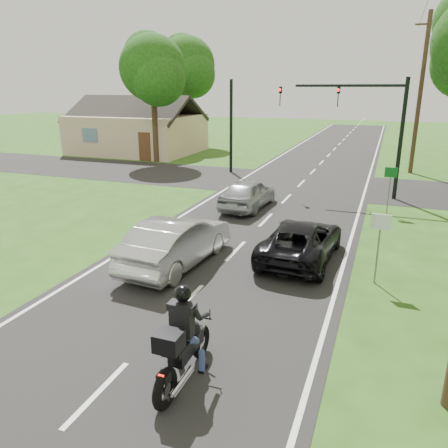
% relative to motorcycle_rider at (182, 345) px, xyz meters
% --- Properties ---
extents(ground, '(140.00, 140.00, 0.00)m').
position_rel_motorcycle_rider_xyz_m(ground, '(-1.36, 3.08, -0.81)').
color(ground, '#264B15').
rests_on(ground, ground).
extents(road, '(8.00, 100.00, 0.01)m').
position_rel_motorcycle_rider_xyz_m(road, '(-1.36, 13.08, -0.80)').
color(road, black).
rests_on(road, ground).
extents(cross_road, '(60.00, 7.00, 0.01)m').
position_rel_motorcycle_rider_xyz_m(cross_road, '(-1.36, 19.08, -0.80)').
color(cross_road, black).
rests_on(cross_road, ground).
extents(motorcycle_rider, '(0.68, 2.39, 2.06)m').
position_rel_motorcycle_rider_xyz_m(motorcycle_rider, '(0.00, 0.00, 0.00)').
color(motorcycle_rider, black).
rests_on(motorcycle_rider, ground).
extents(dark_suv, '(2.33, 4.74, 1.29)m').
position_rel_motorcycle_rider_xyz_m(dark_suv, '(0.91, 7.19, -0.15)').
color(dark_suv, black).
rests_on(dark_suv, road).
extents(silver_sedan, '(2.01, 4.90, 1.58)m').
position_rel_motorcycle_rider_xyz_m(silver_sedan, '(-2.74, 5.28, -0.01)').
color(silver_sedan, silver).
rests_on(silver_sedan, road).
extents(silver_suv, '(1.92, 4.30, 1.43)m').
position_rel_motorcycle_rider_xyz_m(silver_suv, '(-2.69, 12.69, -0.08)').
color(silver_suv, '#999DA0').
rests_on(silver_suv, road).
extents(traffic_signal, '(6.38, 0.44, 6.00)m').
position_rel_motorcycle_rider_xyz_m(traffic_signal, '(1.98, 17.08, 3.33)').
color(traffic_signal, black).
rests_on(traffic_signal, ground).
extents(signal_pole_far, '(0.20, 0.20, 6.00)m').
position_rel_motorcycle_rider_xyz_m(signal_pole_far, '(-6.56, 21.08, 2.19)').
color(signal_pole_far, black).
rests_on(signal_pole_far, ground).
extents(utility_pole_far, '(1.60, 0.28, 10.00)m').
position_rel_motorcycle_rider_xyz_m(utility_pole_far, '(4.84, 25.08, 4.28)').
color(utility_pole_far, '#4A3321').
rests_on(utility_pole_far, ground).
extents(sign_white, '(0.55, 0.07, 2.12)m').
position_rel_motorcycle_rider_xyz_m(sign_white, '(3.34, 6.06, 0.79)').
color(sign_white, slate).
rests_on(sign_white, ground).
extents(sign_green, '(0.55, 0.07, 2.12)m').
position_rel_motorcycle_rider_xyz_m(sign_green, '(3.54, 14.06, 0.79)').
color(sign_green, slate).
rests_on(sign_green, ground).
extents(tree_left_near, '(5.12, 4.96, 9.22)m').
position_rel_motorcycle_rider_xyz_m(tree_left_near, '(-13.09, 22.86, 5.73)').
color(tree_left_near, '#332316').
rests_on(tree_left_near, ground).
extents(tree_left_far, '(5.76, 5.58, 10.14)m').
position_rel_motorcycle_rider_xyz_m(tree_left_far, '(-15.06, 32.84, 6.33)').
color(tree_left_far, '#332316').
rests_on(tree_left_far, ground).
extents(house, '(10.20, 8.00, 4.84)m').
position_rel_motorcycle_rider_xyz_m(house, '(-17.36, 27.08, 0.96)').
color(house, tan).
rests_on(house, ground).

